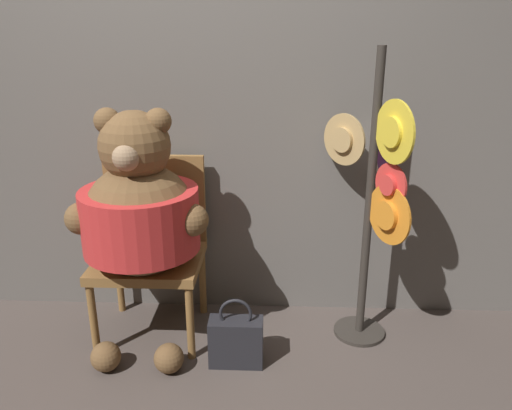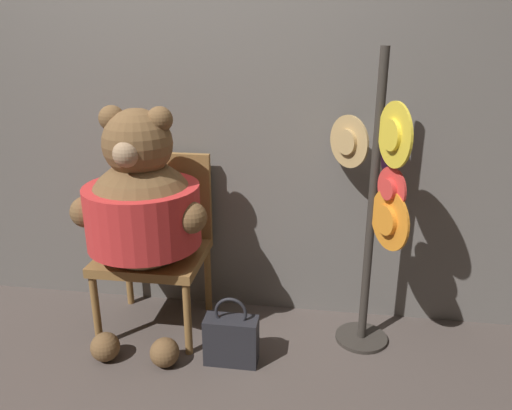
{
  "view_description": "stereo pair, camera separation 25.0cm",
  "coord_description": "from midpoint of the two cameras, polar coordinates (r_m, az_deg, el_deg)",
  "views": [
    {
      "loc": [
        0.56,
        -2.13,
        1.61
      ],
      "look_at": [
        0.47,
        0.22,
        0.77
      ],
      "focal_mm": 35.0,
      "sensor_mm": 36.0,
      "label": 1
    },
    {
      "loc": [
        0.81,
        -2.11,
        1.61
      ],
      "look_at": [
        0.47,
        0.22,
        0.77
      ],
      "focal_mm": 35.0,
      "sensor_mm": 36.0,
      "label": 2
    }
  ],
  "objects": [
    {
      "name": "ground_plane",
      "position": [
        2.75,
        -8.01,
        -16.41
      ],
      "size": [
        14.0,
        14.0,
        0.0
      ],
      "primitive_type": "plane",
      "color": "#4C423D"
    },
    {
      "name": "chair",
      "position": [
        2.79,
        -8.77,
        -3.64
      ],
      "size": [
        0.55,
        0.5,
        0.96
      ],
      "color": "olive",
      "rests_on": "ground_plane"
    },
    {
      "name": "teddy_bear",
      "position": [
        2.56,
        -10.18,
        -0.43
      ],
      "size": [
        0.7,
        0.62,
        1.26
      ],
      "color": "brown",
      "rests_on": "ground_plane"
    },
    {
      "name": "handbag_on_ground",
      "position": [
        2.59,
        0.01,
        -15.16
      ],
      "size": [
        0.27,
        0.12,
        0.37
      ],
      "color": "#232328",
      "rests_on": "ground_plane"
    },
    {
      "name": "wall_back",
      "position": [
        2.82,
        -5.85,
        11.86
      ],
      "size": [
        8.0,
        0.1,
        2.47
      ],
      "color": "#66605B",
      "rests_on": "ground_plane"
    },
    {
      "name": "hat_display_rack",
      "position": [
        2.55,
        16.66,
        1.46
      ],
      "size": [
        0.37,
        0.56,
        1.53
      ],
      "color": "#332D28",
      "rests_on": "ground_plane"
    }
  ]
}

